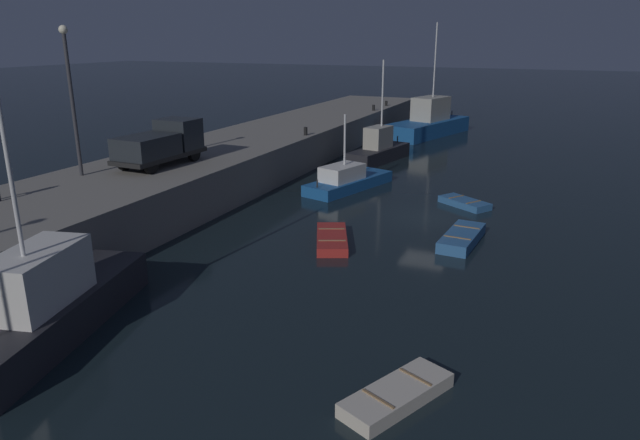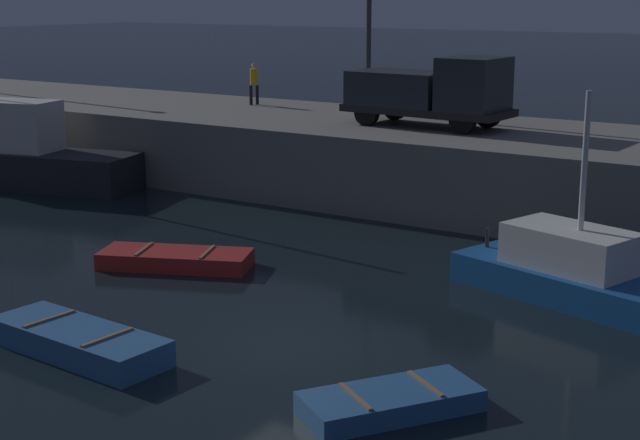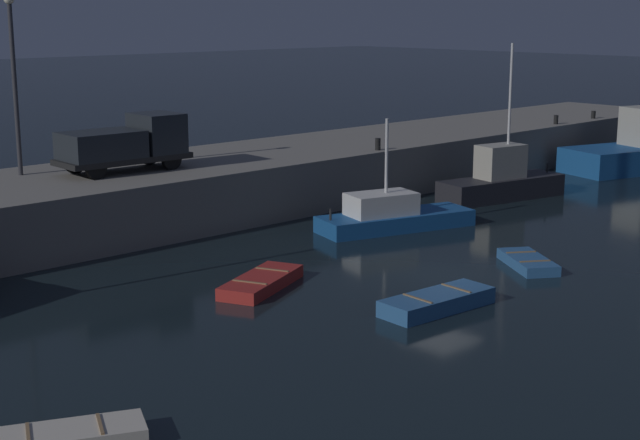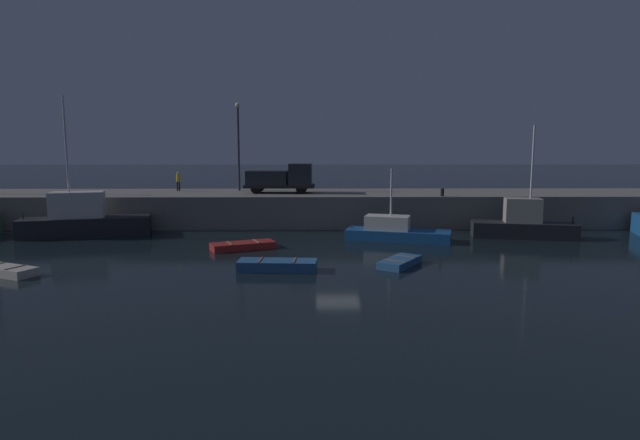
{
  "view_description": "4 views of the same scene",
  "coord_description": "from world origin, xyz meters",
  "views": [
    {
      "loc": [
        -30.71,
        -6.87,
        9.75
      ],
      "look_at": [
        -5.16,
        4.23,
        0.87
      ],
      "focal_mm": 32.59,
      "sensor_mm": 36.0,
      "label": 1
    },
    {
      "loc": [
        10.72,
        -15.12,
        7.14
      ],
      "look_at": [
        -2.05,
        4.47,
        1.55
      ],
      "focal_mm": 53.6,
      "sensor_mm": 36.0,
      "label": 2
    },
    {
      "loc": [
        -26.58,
        -21.62,
        9.6
      ],
      "look_at": [
        0.42,
        6.95,
        0.92
      ],
      "focal_mm": 53.65,
      "sensor_mm": 36.0,
      "label": 3
    },
    {
      "loc": [
        -1.39,
        -29.62,
        6.48
      ],
      "look_at": [
        -0.94,
        7.79,
        1.23
      ],
      "focal_mm": 29.55,
      "sensor_mm": 36.0,
      "label": 4
    }
  ],
  "objects": [
    {
      "name": "dinghy_orange_near",
      "position": [
        -3.3,
        -2.56,
        0.27
      ],
      "size": [
        4.2,
        1.71,
        0.59
      ],
      "color": "#2D6099",
      "rests_on": "ground"
    },
    {
      "name": "fishing_trawler_green",
      "position": [
        13.55,
        7.23,
        0.96
      ],
      "size": [
        7.36,
        3.36,
        7.95
      ],
      "color": "#232328",
      "rests_on": "ground"
    },
    {
      "name": "bollard_central",
      "position": [
        8.72,
        11.44,
        2.89
      ],
      "size": [
        0.28,
        0.28,
        0.61
      ],
      "primitive_type": "cylinder",
      "color": "black",
      "rests_on": "pier_quay"
    },
    {
      "name": "ground_plane",
      "position": [
        0.0,
        0.0,
        0.0
      ],
      "size": [
        320.0,
        320.0,
        0.0
      ],
      "primitive_type": "plane",
      "color": "black"
    },
    {
      "name": "bollard_west",
      "position": [
        25.04,
        11.53,
        2.87
      ],
      "size": [
        0.28,
        0.28,
        0.56
      ],
      "primitive_type": "cylinder",
      "color": "black",
      "rests_on": "pier_quay"
    },
    {
      "name": "rowboat_white_mid",
      "position": [
        3.32,
        -1.51,
        0.2
      ],
      "size": [
        2.82,
        3.34,
        0.43
      ],
      "color": "#2D6099",
      "rests_on": "ground"
    },
    {
      "name": "fishing_boat_blue",
      "position": [
        4.24,
        6.37,
        0.63
      ],
      "size": [
        7.47,
        4.1,
        4.97
      ],
      "color": "#195193",
      "rests_on": "ground"
    },
    {
      "name": "dinghy_red_small",
      "position": [
        -17.12,
        -3.3,
        0.22
      ],
      "size": [
        3.75,
        2.62,
        0.47
      ],
      "color": "beige",
      "rests_on": "ground"
    },
    {
      "name": "lamp_post_east",
      "position": [
        -7.97,
        16.94,
        7.08
      ],
      "size": [
        0.44,
        0.44,
        7.65
      ],
      "color": "#38383D",
      "rests_on": "pier_quay"
    },
    {
      "name": "rowboat_blue_far",
      "position": [
        -5.88,
        3.29,
        0.22
      ],
      "size": [
        4.24,
        2.92,
        0.48
      ],
      "color": "#B22823",
      "rests_on": "ground"
    },
    {
      "name": "bollard_east",
      "position": [
        29.56,
        11.62,
        2.84
      ],
      "size": [
        0.28,
        0.28,
        0.5
      ],
      "primitive_type": "cylinder",
      "color": "black",
      "rests_on": "pier_quay"
    },
    {
      "name": "pier_quay",
      "position": [
        0.0,
        14.93,
        1.29
      ],
      "size": [
        76.71,
        8.26,
        2.59
      ],
      "color": "gray",
      "rests_on": "ground"
    },
    {
      "name": "utility_truck",
      "position": [
        -4.07,
        14.63,
        3.83
      ],
      "size": [
        5.91,
        2.5,
        2.46
      ],
      "color": "black",
      "rests_on": "pier_quay"
    }
  ]
}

